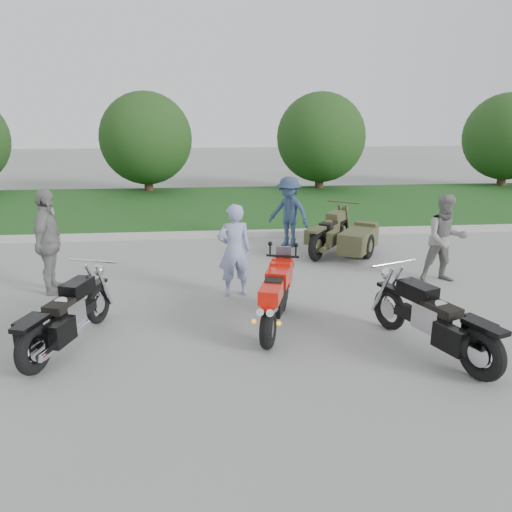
{
  "coord_description": "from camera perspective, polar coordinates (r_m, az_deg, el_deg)",
  "views": [
    {
      "loc": [
        -0.62,
        -6.94,
        3.24
      ],
      "look_at": [
        0.19,
        1.38,
        0.8
      ],
      "focal_mm": 35.0,
      "sensor_mm": 36.0,
      "label": 1
    }
  ],
  "objects": [
    {
      "name": "tree_mid_right",
      "position": [
        20.98,
        7.41,
        13.27
      ],
      "size": [
        3.6,
        3.6,
        4.0
      ],
      "color": "#3F2B1C",
      "rests_on": "ground"
    },
    {
      "name": "ground",
      "position": [
        7.69,
        -0.39,
        -8.67
      ],
      "size": [
        80.0,
        80.0,
        0.0
      ],
      "primitive_type": "plane",
      "color": "#979791",
      "rests_on": "ground"
    },
    {
      "name": "person_back",
      "position": [
        9.72,
        -22.63,
        1.44
      ],
      "size": [
        0.48,
        1.13,
        1.93
      ],
      "primitive_type": "imported",
      "rotation": [
        0.0,
        0.0,
        1.56
      ],
      "color": "gray",
      "rests_on": "ground"
    },
    {
      "name": "person_stripe",
      "position": [
        8.91,
        -2.48,
        0.65
      ],
      "size": [
        0.67,
        0.49,
        1.69
      ],
      "primitive_type": "imported",
      "rotation": [
        0.0,
        0.0,
        3.29
      ],
      "color": "#8E98C1",
      "rests_on": "ground"
    },
    {
      "name": "sportbike_red",
      "position": [
        7.57,
        2.26,
        -4.54
      ],
      "size": [
        0.76,
        1.93,
        0.94
      ],
      "rotation": [
        0.0,
        0.0,
        -0.29
      ],
      "color": "black",
      "rests_on": "ground"
    },
    {
      "name": "person_grey",
      "position": [
        10.31,
        20.83,
        1.86
      ],
      "size": [
        0.88,
        0.71,
        1.73
      ],
      "primitive_type": "imported",
      "rotation": [
        0.0,
        0.0,
        -0.06
      ],
      "color": "gray",
      "rests_on": "ground"
    },
    {
      "name": "tree_far_right",
      "position": [
        24.04,
        26.79,
        12.08
      ],
      "size": [
        3.6,
        3.6,
        4.0
      ],
      "color": "#3F2B1C",
      "rests_on": "ground"
    },
    {
      "name": "person_denim",
      "position": [
        12.26,
        3.76,
        5.03
      ],
      "size": [
        1.26,
        1.22,
        1.72
      ],
      "primitive_type": "imported",
      "rotation": [
        0.0,
        0.0,
        -0.73
      ],
      "color": "navy",
      "rests_on": "ground"
    },
    {
      "name": "grass_strip",
      "position": [
        17.39,
        -3.4,
        5.73
      ],
      "size": [
        60.0,
        8.0,
        0.14
      ],
      "primitive_type": "cube",
      "color": "#25581E",
      "rests_on": "ground"
    },
    {
      "name": "cruiser_right",
      "position": [
        7.27,
        19.98,
        -7.24
      ],
      "size": [
        1.02,
        2.25,
        0.91
      ],
      "rotation": [
        0.0,
        0.0,
        0.37
      ],
      "color": "black",
      "rests_on": "ground"
    },
    {
      "name": "cruiser_left",
      "position": [
        7.51,
        -20.97,
        -6.72
      ],
      "size": [
        0.82,
        2.21,
        0.87
      ],
      "rotation": [
        0.0,
        0.0,
        -0.3
      ],
      "color": "black",
      "rests_on": "ground"
    },
    {
      "name": "curb",
      "position": [
        13.34,
        -2.7,
        2.51
      ],
      "size": [
        60.0,
        0.3,
        0.15
      ],
      "primitive_type": "cube",
      "color": "#B2AFA7",
      "rests_on": "ground"
    },
    {
      "name": "tree_mid_left",
      "position": [
        20.61,
        -12.46,
        12.98
      ],
      "size": [
        3.6,
        3.6,
        4.0
      ],
      "color": "#3F2B1C",
      "rests_on": "ground"
    },
    {
      "name": "cruiser_sidecar",
      "position": [
        11.71,
        10.24,
        2.09
      ],
      "size": [
        1.89,
        2.2,
        0.91
      ],
      "rotation": [
        0.0,
        0.0,
        -0.6
      ],
      "color": "black",
      "rests_on": "ground"
    }
  ]
}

